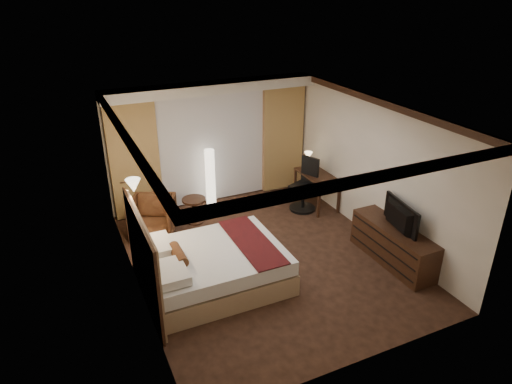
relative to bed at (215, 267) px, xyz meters
name	(u,v)px	position (x,y,z in m)	size (l,w,h in m)	color
floor	(265,258)	(1.08, 0.34, -0.32)	(4.50, 5.50, 0.01)	black
ceiling	(267,112)	(1.08, 0.34, 2.38)	(4.50, 5.50, 0.01)	white
back_wall	(211,143)	(1.08, 3.09, 1.03)	(4.50, 0.02, 2.70)	beige
left_wall	(131,217)	(-1.17, 0.34, 1.03)	(0.02, 5.50, 2.70)	beige
right_wall	(374,169)	(3.33, 0.34, 1.03)	(0.02, 5.50, 2.70)	beige
crown_molding	(267,116)	(1.08, 0.34, 2.32)	(4.50, 5.50, 0.12)	black
soffit	(213,88)	(1.08, 2.84, 2.28)	(4.50, 0.50, 0.20)	white
curtain_sheer	(212,148)	(1.08, 3.01, 0.93)	(2.48, 0.04, 2.45)	silver
curtain_left_drape	(134,161)	(-0.62, 2.95, 0.93)	(1.00, 0.14, 2.45)	tan
curtain_right_drape	(283,138)	(2.78, 2.95, 0.93)	(1.00, 0.14, 2.45)	tan
wall_sconce	(133,186)	(-1.01, 0.86, 1.30)	(0.24, 0.24, 0.24)	white
bed	(215,267)	(0.00, 0.00, 0.00)	(2.21, 1.73, 0.65)	white
headboard	(144,261)	(-1.12, 0.00, 0.43)	(0.12, 2.03, 1.50)	#A37C5F
armchair	(153,215)	(-0.54, 2.03, 0.10)	(0.81, 0.76, 0.84)	#492016
side_table	(194,210)	(0.35, 2.18, -0.06)	(0.49, 0.49, 0.53)	black
floor_lamp	(210,179)	(0.91, 2.72, 0.35)	(0.28, 0.28, 1.34)	white
desk	(316,190)	(3.03, 1.79, 0.05)	(0.55, 1.11, 0.75)	black
desk_lamp	(308,161)	(3.03, 2.20, 0.60)	(0.18, 0.18, 0.34)	#FFD899
office_chair	(303,185)	(2.66, 1.74, 0.26)	(0.56, 0.56, 1.17)	black
dresser	(393,245)	(3.08, -0.69, 0.02)	(0.50, 1.77, 0.69)	black
television	(396,213)	(3.05, -0.69, 0.65)	(0.99, 0.57, 0.13)	black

